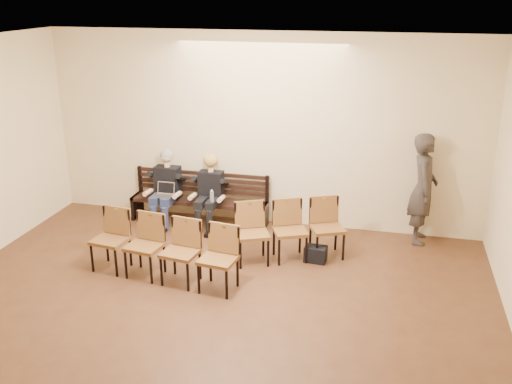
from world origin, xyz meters
TOP-DOWN VIEW (x-y plane):
  - room_walls at (0.00, 0.79)m, footprint 8.02×10.01m
  - bench at (-1.11, 4.65)m, footprint 2.60×0.90m
  - seated_man at (-1.70, 4.53)m, footprint 0.57×0.80m
  - seated_woman at (-0.85, 4.53)m, footprint 0.54×0.75m
  - laptop at (-1.66, 4.29)m, footprint 0.35×0.28m
  - water_bottle at (-0.72, 4.25)m, footprint 0.08×0.08m
  - bag at (1.26, 3.53)m, footprint 0.37×0.27m
  - passerby at (2.89, 4.75)m, footprint 0.55×0.82m
  - chair_row_front at (-0.91, 2.40)m, footprint 2.40×0.84m
  - chair_row_back at (0.83, 3.51)m, footprint 1.82×1.20m

SIDE VIEW (x-z plane):
  - bag at x=1.26m, z-range 0.00..0.26m
  - bench at x=-1.11m, z-range 0.00..0.45m
  - chair_row_front at x=-0.91m, z-range 0.00..0.97m
  - chair_row_back at x=0.83m, z-range 0.00..0.98m
  - water_bottle at x=-0.72m, z-range 0.45..0.68m
  - laptop at x=-1.66m, z-range 0.45..0.69m
  - seated_woman at x=-0.85m, z-range 0.00..1.27m
  - seated_man at x=-1.70m, z-range 0.00..1.38m
  - passerby at x=2.89m, z-range 0.00..2.22m
  - room_walls at x=0.00m, z-range 0.78..4.29m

